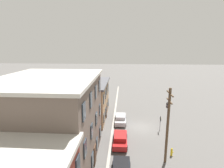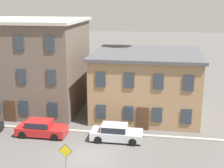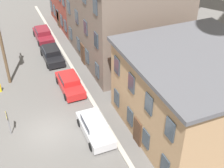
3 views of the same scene
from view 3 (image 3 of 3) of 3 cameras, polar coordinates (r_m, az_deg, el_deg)
ground_plane at (r=25.62m, az=-11.49°, el=-8.54°), size 200.00×200.00×0.00m
kerb_strip at (r=26.37m, az=-1.95°, el=-6.01°), size 56.00×0.36×0.16m
apartment_midblock at (r=33.37m, az=2.27°, el=12.77°), size 12.30×9.95×9.75m
apartment_far at (r=24.35m, az=15.02°, el=-1.73°), size 10.95×9.98×6.53m
car_maroon at (r=39.39m, az=-12.49°, el=8.91°), size 4.40×1.92×1.43m
car_black at (r=34.67m, az=-10.95°, el=5.45°), size 4.40×1.92×1.43m
car_red at (r=29.55m, az=-7.74°, el=0.29°), size 4.40×1.92×1.43m
car_silver at (r=24.47m, az=-3.16°, el=-7.80°), size 4.40×1.92×1.43m
caution_sign at (r=25.15m, az=-18.58°, el=-6.03°), size 0.98×0.08×2.39m
utility_pole at (r=29.90m, az=-19.76°, el=7.95°), size 2.40×0.44×8.60m
fire_hydrant at (r=30.93m, az=-19.84°, el=-0.56°), size 0.24×0.34×0.96m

